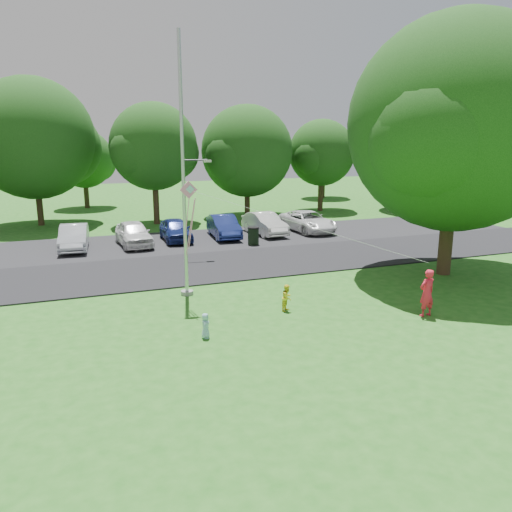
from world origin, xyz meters
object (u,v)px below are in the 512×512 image
object	(u,v)px
trash_can	(253,236)
woman	(427,293)
child_yellow	(287,298)
street_lamp	(189,198)
flagpole	(184,191)
big_tree	(455,130)
child_blue	(205,326)
kite	(196,203)

from	to	relation	value
trash_can	woman	world-z (taller)	woman
woman	child_yellow	size ratio (longest dim) A/B	1.73
street_lamp	woman	world-z (taller)	street_lamp
trash_can	flagpole	bearing A→B (deg)	-126.23
flagpole	big_tree	world-z (taller)	big_tree
trash_can	big_tree	distance (m)	12.47
flagpole	child_blue	world-z (taller)	flagpole
big_tree	child_blue	bearing A→B (deg)	-164.30
child_blue	flagpole	bearing A→B (deg)	18.42
child_blue	woman	bearing A→B (deg)	-71.50
street_lamp	trash_can	bearing A→B (deg)	30.10
flagpole	street_lamp	distance (m)	6.60
street_lamp	trash_can	distance (m)	5.22
street_lamp	big_tree	xyz separation A→B (m)	(10.14, -7.50, 3.38)
flagpole	child_blue	size ratio (longest dim) A/B	12.27
big_tree	child_blue	distance (m)	14.16
woman	big_tree	bearing A→B (deg)	-142.00
trash_can	kite	size ratio (longest dim) A/B	0.14
woman	trash_can	bearing A→B (deg)	-89.47
flagpole	woman	world-z (taller)	flagpole
flagpole	big_tree	xyz separation A→B (m)	(11.80, -1.20, 2.35)
flagpole	child_yellow	xyz separation A→B (m)	(2.97, -3.20, -3.67)
trash_can	child_yellow	size ratio (longest dim) A/B	1.10
child_yellow	street_lamp	bearing A→B (deg)	57.92
child_yellow	child_blue	distance (m)	3.76
trash_can	kite	xyz separation A→B (m)	(-5.83, -9.68, 3.34)
flagpole	trash_can	xyz separation A→B (m)	(5.86, 8.00, -3.62)
street_lamp	big_tree	bearing A→B (deg)	-28.38
big_tree	woman	size ratio (longest dim) A/B	6.71
street_lamp	child_yellow	size ratio (longest dim) A/B	5.29
flagpole	trash_can	distance (m)	10.56
child_yellow	kite	bearing A→B (deg)	112.71
big_tree	kite	xyz separation A→B (m)	(-11.77, -0.48, -2.62)
flagpole	child_yellow	size ratio (longest dim) A/B	10.14
big_tree	street_lamp	bearing A→B (deg)	143.52
trash_can	big_tree	size ratio (longest dim) A/B	0.10
woman	street_lamp	bearing A→B (deg)	-69.99
child_blue	kite	xyz separation A→B (m)	(0.53, 2.98, 3.48)
big_tree	woman	bearing A→B (deg)	-136.37
big_tree	kite	world-z (taller)	big_tree
woman	kite	size ratio (longest dim) A/B	0.22
flagpole	child_blue	distance (m)	6.00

